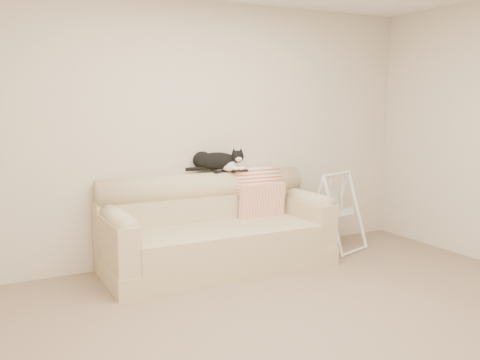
% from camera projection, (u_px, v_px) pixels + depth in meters
% --- Properties ---
extents(ground_plane, '(5.00, 5.00, 0.00)m').
position_uv_depth(ground_plane, '(309.00, 327.00, 3.84)').
color(ground_plane, '#7A634F').
rests_on(ground_plane, ground).
extents(room_shell, '(5.04, 4.04, 2.60)m').
position_uv_depth(room_shell, '(313.00, 113.00, 3.62)').
color(room_shell, beige).
rests_on(room_shell, ground).
extents(sofa, '(2.20, 0.93, 0.90)m').
position_uv_depth(sofa, '(215.00, 231.00, 5.21)').
color(sofa, tan).
rests_on(sofa, ground).
extents(remote_a, '(0.18, 0.12, 0.03)m').
position_uv_depth(remote_a, '(221.00, 171.00, 5.42)').
color(remote_a, black).
rests_on(remote_a, sofa).
extents(remote_b, '(0.18, 0.09, 0.02)m').
position_uv_depth(remote_b, '(240.00, 170.00, 5.47)').
color(remote_b, black).
rests_on(remote_b, sofa).
extents(tuxedo_cat, '(0.60, 0.39, 0.24)m').
position_uv_depth(tuxedo_cat, '(217.00, 161.00, 5.41)').
color(tuxedo_cat, black).
rests_on(tuxedo_cat, sofa).
extents(throw_blanket, '(0.51, 0.38, 0.58)m').
position_uv_depth(throw_blanket, '(256.00, 186.00, 5.62)').
color(throw_blanket, '#D25622').
rests_on(throw_blanket, sofa).
extents(baby_swing, '(0.66, 0.68, 0.85)m').
position_uv_depth(baby_swing, '(335.00, 211.00, 5.85)').
color(baby_swing, white).
rests_on(baby_swing, ground).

